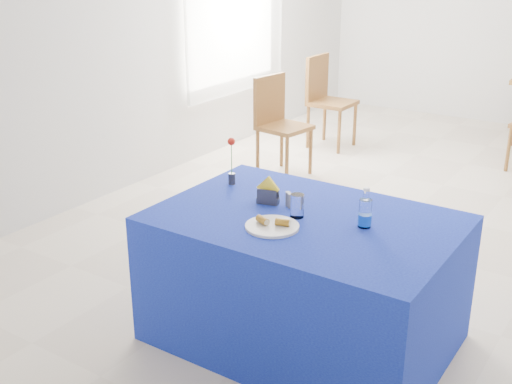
{
  "coord_description": "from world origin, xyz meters",
  "views": [
    {
      "loc": [
        1.68,
        -5.01,
        2.11
      ],
      "look_at": [
        -0.05,
        -2.39,
        0.92
      ],
      "focal_mm": 45.0,
      "sensor_mm": 36.0,
      "label": 1
    }
  ],
  "objects_px": {
    "plate": "(272,226)",
    "chair_win_b": "(325,95)",
    "blue_table": "(304,279)",
    "chair_win_a": "(278,118)",
    "water_bottle": "(365,214)"
  },
  "relations": [
    {
      "from": "plate",
      "to": "chair_win_a",
      "type": "distance_m",
      "value": 3.1
    },
    {
      "from": "blue_table",
      "to": "chair_win_b",
      "type": "distance_m",
      "value": 3.95
    },
    {
      "from": "water_bottle",
      "to": "chair_win_a",
      "type": "xyz_separation_m",
      "value": [
        -1.99,
        2.37,
        -0.27
      ]
    },
    {
      "from": "plate",
      "to": "chair_win_b",
      "type": "bearing_deg",
      "value": 113.82
    },
    {
      "from": "plate",
      "to": "chair_win_b",
      "type": "xyz_separation_m",
      "value": [
        -1.66,
        3.76,
        -0.18
      ]
    },
    {
      "from": "water_bottle",
      "to": "chair_win_a",
      "type": "bearing_deg",
      "value": 130.04
    },
    {
      "from": "water_bottle",
      "to": "plate",
      "type": "bearing_deg",
      "value": -144.62
    },
    {
      "from": "plate",
      "to": "blue_table",
      "type": "distance_m",
      "value": 0.45
    },
    {
      "from": "plate",
      "to": "blue_table",
      "type": "xyz_separation_m",
      "value": [
        0.07,
        0.22,
        -0.39
      ]
    },
    {
      "from": "blue_table",
      "to": "plate",
      "type": "bearing_deg",
      "value": -107.76
    },
    {
      "from": "plate",
      "to": "chair_win_b",
      "type": "distance_m",
      "value": 4.12
    },
    {
      "from": "plate",
      "to": "chair_win_a",
      "type": "xyz_separation_m",
      "value": [
        -1.6,
        2.65,
        -0.21
      ]
    },
    {
      "from": "blue_table",
      "to": "chair_win_b",
      "type": "height_order",
      "value": "chair_win_b"
    },
    {
      "from": "blue_table",
      "to": "chair_win_a",
      "type": "height_order",
      "value": "chair_win_a"
    },
    {
      "from": "water_bottle",
      "to": "chair_win_a",
      "type": "relative_size",
      "value": 0.22
    }
  ]
}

